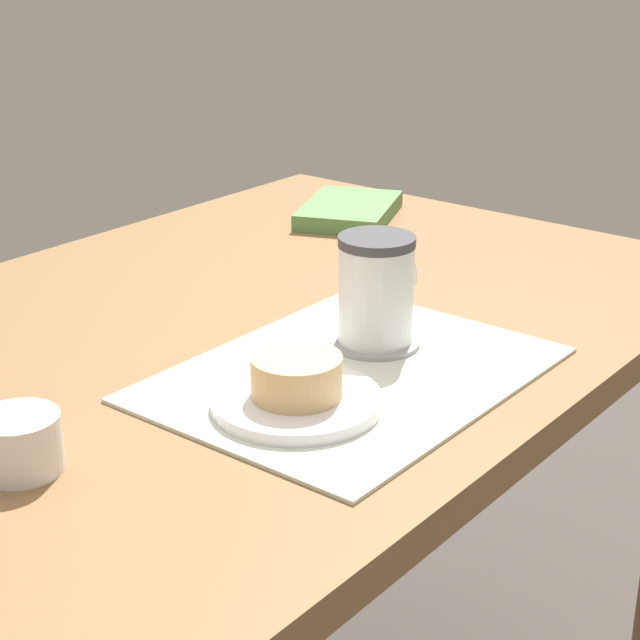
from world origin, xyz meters
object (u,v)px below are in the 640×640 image
Objects in this scene: coffee_mug at (377,288)px; sugar_bowl at (20,443)px; dining_table at (168,415)px; pastry at (297,376)px; small_book at (349,211)px; pastry_plate at (297,401)px.

coffee_mug reaches higher than sugar_bowl.
sugar_bowl reaches higher than dining_table.
pastry is 1.21× the size of sugar_bowl.
small_book is at bearing 40.37° from coffee_mug.
pastry_plate is 1.40× the size of coffee_mug.
pastry reaches higher than sugar_bowl.
small_book reaches higher than dining_table.
pastry_plate is at bearing 0.00° from pastry.
small_book is (0.37, 0.32, -0.05)m from coffee_mug.
pastry is (0.00, 0.00, 0.03)m from pastry_plate.
pastry is at bearing -170.09° from small_book.
pastry is at bearing -169.51° from coffee_mug.
sugar_bowl is (-0.23, 0.11, -0.01)m from pastry.
small_book is at bearing 17.24° from sugar_bowl.
coffee_mug is (0.15, -0.16, 0.14)m from dining_table.
dining_table is at bearing 85.58° from pastry.
pastry_plate is 0.03m from pastry.
dining_table is at bearing 134.05° from coffee_mug.
small_book is (0.53, 0.16, 0.08)m from dining_table.
pastry_plate is (-0.01, -0.19, 0.08)m from dining_table.
pastry is 0.47× the size of small_book.
pastry_plate is at bearing -94.42° from dining_table.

